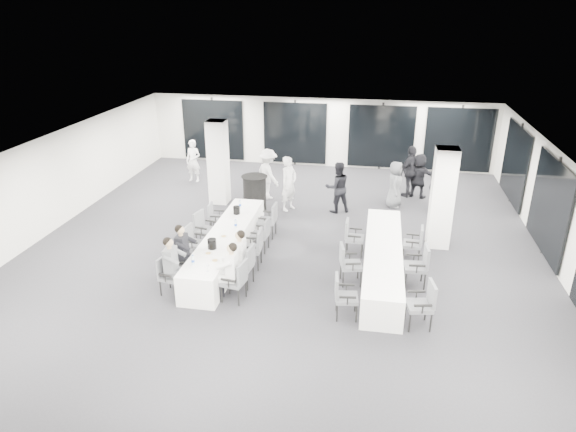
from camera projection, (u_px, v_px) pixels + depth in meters
name	position (u px, v px, depth m)	size (l,w,h in m)	color
room	(321.00, 190.00, 14.55)	(14.04, 16.04, 2.84)	#25252A
column_left	(218.00, 162.00, 17.04)	(0.60, 0.60, 2.80)	white
column_right	(442.00, 198.00, 13.91)	(0.60, 0.60, 2.80)	white
banquet_table_main	(227.00, 246.00, 13.53)	(0.90, 5.00, 0.75)	white
banquet_table_side	(383.00, 261.00, 12.73)	(0.90, 5.00, 0.75)	white
cocktail_table	(255.00, 193.00, 16.64)	(0.84, 0.84, 1.17)	black
chair_main_left_near	(168.00, 273.00, 11.86)	(0.54, 0.57, 0.91)	#4F5257
chair_main_left_second	(179.00, 260.00, 12.50)	(0.46, 0.51, 0.88)	#4F5257
chair_main_left_mid	(193.00, 241.00, 13.42)	(0.54, 0.58, 0.96)	#4F5257
chair_main_left_fourth	(204.00, 227.00, 14.17)	(0.61, 0.64, 1.01)	#4F5257
chair_main_left_far	(215.00, 216.00, 15.10)	(0.47, 0.52, 0.88)	#4F5257
chair_main_right_near	(237.00, 279.00, 11.52)	(0.57, 0.61, 0.99)	#4F5257
chair_main_right_second	(245.00, 263.00, 12.14)	(0.57, 0.62, 1.04)	#4F5257
chair_main_right_mid	(254.00, 246.00, 13.02)	(0.54, 0.60, 1.03)	#4F5257
chair_main_right_fourth	(262.00, 233.00, 13.90)	(0.50, 0.56, 0.94)	#4F5257
chair_main_right_far	(270.00, 218.00, 14.75)	(0.52, 0.58, 1.00)	#4F5257
chair_side_left_near	(343.00, 294.00, 10.93)	(0.55, 0.59, 0.98)	#4F5257
chair_side_left_mid	(348.00, 262.00, 12.26)	(0.60, 0.64, 1.01)	#4F5257
chair_side_left_far	(352.00, 235.00, 13.71)	(0.50, 0.56, 0.98)	#4F5257
chair_side_right_near	(424.00, 302.00, 10.59)	(0.60, 0.64, 1.03)	#4F5257
chair_side_right_mid	(419.00, 264.00, 12.13)	(0.57, 0.62, 1.04)	#4F5257
chair_side_right_far	(416.00, 241.00, 13.39)	(0.51, 0.56, 0.94)	#4F5257
seated_guest_a	(173.00, 263.00, 11.71)	(0.50, 0.38, 1.44)	#575B5F
seated_guest_b	(184.00, 249.00, 12.35)	(0.50, 0.38, 1.44)	black
seated_guest_c	(229.00, 268.00, 11.47)	(0.50, 0.38, 1.44)	white
seated_guest_d	(237.00, 254.00, 12.09)	(0.50, 0.38, 1.44)	white
standing_guest_a	(289.00, 180.00, 16.54)	(0.74, 0.60, 2.03)	white
standing_guest_b	(338.00, 184.00, 16.39)	(0.91, 0.56, 1.90)	black
standing_guest_c	(268.00, 171.00, 17.55)	(1.28, 0.65, 1.97)	white
standing_guest_d	(411.00, 168.00, 17.69)	(1.21, 0.68, 2.06)	black
standing_guest_e	(395.00, 182.00, 16.81)	(0.85, 0.52, 1.76)	#575B5F
standing_guest_f	(419.00, 173.00, 17.66)	(1.63, 0.63, 1.78)	black
standing_guest_g	(193.00, 158.00, 19.30)	(0.66, 0.53, 1.80)	white
standing_guest_h	(440.00, 181.00, 16.42)	(1.00, 0.61, 2.07)	black
ice_bucket_near	(212.00, 244.00, 12.48)	(0.22, 0.22, 0.25)	black
ice_bucket_far	(237.00, 210.00, 14.54)	(0.20, 0.20, 0.22)	black
water_bottle_a	(193.00, 260.00, 11.72)	(0.07, 0.07, 0.22)	silver
water_bottle_b	(236.00, 224.00, 13.64)	(0.07, 0.07, 0.23)	silver
water_bottle_c	(240.00, 204.00, 14.96)	(0.07, 0.07, 0.23)	silver
plate_a	(208.00, 253.00, 12.26)	(0.22, 0.22, 0.03)	white
plate_b	(215.00, 261.00, 11.91)	(0.22, 0.22, 0.03)	white
plate_c	(224.00, 236.00, 13.15)	(0.21, 0.21, 0.03)	white
wine_glass	(207.00, 266.00, 11.40)	(0.07, 0.07, 0.19)	silver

